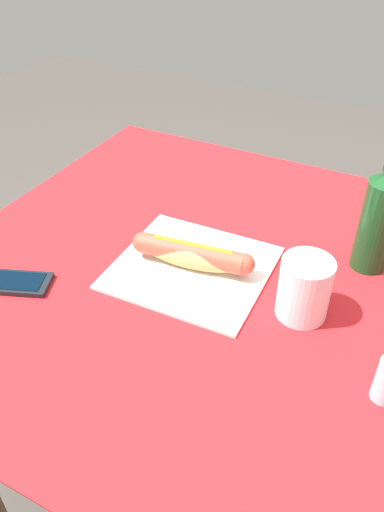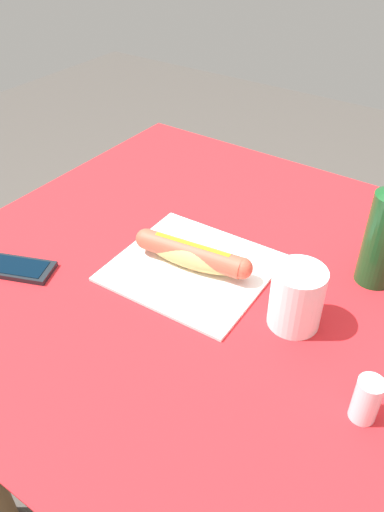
% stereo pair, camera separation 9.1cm
% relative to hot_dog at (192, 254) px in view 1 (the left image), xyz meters
% --- Properties ---
extents(ground_plane, '(6.00, 6.00, 0.00)m').
position_rel_hot_dog_xyz_m(ground_plane, '(0.04, 0.01, -0.81)').
color(ground_plane, '#47423D').
rests_on(ground_plane, ground).
extents(dining_table, '(1.01, 0.96, 0.78)m').
position_rel_hot_dog_xyz_m(dining_table, '(0.04, 0.01, -0.18)').
color(dining_table, brown).
rests_on(dining_table, ground).
extents(paper_wrapper, '(0.28, 0.26, 0.01)m').
position_rel_hot_dog_xyz_m(paper_wrapper, '(0.00, 0.00, -0.03)').
color(paper_wrapper, white).
rests_on(paper_wrapper, dining_table).
extents(hot_dog, '(0.23, 0.07, 0.05)m').
position_rel_hot_dog_xyz_m(hot_dog, '(0.00, 0.00, 0.00)').
color(hot_dog, tan).
rests_on(hot_dog, paper_wrapper).
extents(cell_phone, '(0.15, 0.11, 0.01)m').
position_rel_hot_dog_xyz_m(cell_phone, '(-0.27, -0.19, -0.03)').
color(cell_phone, black).
rests_on(cell_phone, dining_table).
extents(soda_bottle, '(0.06, 0.06, 0.23)m').
position_rel_hot_dog_xyz_m(soda_bottle, '(0.28, 0.16, 0.07)').
color(soda_bottle, '#14471E').
rests_on(soda_bottle, dining_table).
extents(drinking_cup, '(0.08, 0.08, 0.11)m').
position_rel_hot_dog_xyz_m(drinking_cup, '(0.21, -0.02, 0.02)').
color(drinking_cup, white).
rests_on(drinking_cup, dining_table).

